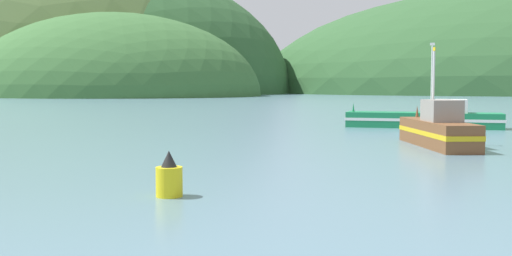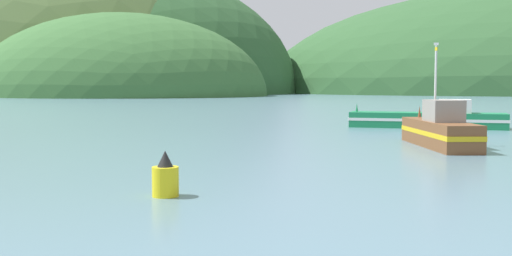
{
  "view_description": "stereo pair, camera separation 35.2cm",
  "coord_description": "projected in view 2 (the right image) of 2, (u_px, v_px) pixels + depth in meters",
  "views": [
    {
      "loc": [
        7.37,
        -0.74,
        3.46
      ],
      "look_at": [
        5.78,
        27.05,
        1.4
      ],
      "focal_mm": 42.33,
      "sensor_mm": 36.0,
      "label": 1
    },
    {
      "loc": [
        7.72,
        -0.72,
        3.46
      ],
      "look_at": [
        5.78,
        27.05,
        1.4
      ],
      "focal_mm": 42.33,
      "sensor_mm": 36.0,
      "label": 2
    }
  ],
  "objects": [
    {
      "name": "hill_far_left",
      "position": [
        52.0,
        93.0,
        222.87
      ],
      "size": [
        162.51,
        130.01,
        109.5
      ],
      "primitive_type": "ellipsoid",
      "color": "#516B38",
      "rests_on": "ground"
    },
    {
      "name": "fishing_boat_brown",
      "position": [
        440.0,
        130.0,
        32.89
      ],
      "size": [
        2.75,
        8.23,
        5.48
      ],
      "rotation": [
        0.0,
        0.0,
        1.67
      ],
      "color": "brown",
      "rests_on": "ground"
    },
    {
      "name": "fishing_boat_green",
      "position": [
        430.0,
        119.0,
        46.99
      ],
      "size": [
        12.18,
        5.08,
        6.6
      ],
      "rotation": [
        0.0,
        0.0,
        2.92
      ],
      "color": "#197A47",
      "rests_on": "ground"
    },
    {
      "name": "channel_buoy",
      "position": [
        165.0,
        178.0,
        18.46
      ],
      "size": [
        0.82,
        0.82,
        1.41
      ],
      "color": "yellow",
      "rests_on": "ground"
    },
    {
      "name": "hill_far_center",
      "position": [
        132.0,
        93.0,
        213.32
      ],
      "size": [
        116.77,
        93.42,
        85.08
      ],
      "primitive_type": "ellipsoid",
      "color": "#2D562D",
      "rests_on": "ground"
    },
    {
      "name": "hill_far_right",
      "position": [
        121.0,
        96.0,
        170.37
      ],
      "size": [
        82.73,
        66.18,
        46.31
      ],
      "primitive_type": "ellipsoid",
      "color": "#386633",
      "rests_on": "ground"
    }
  ]
}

